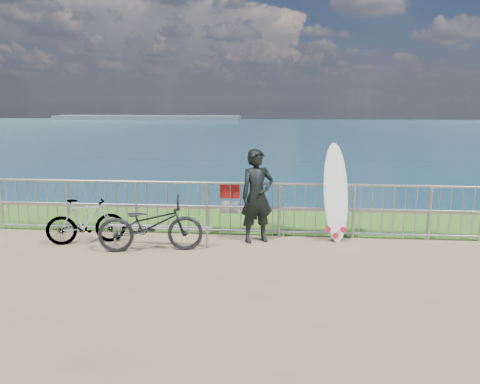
# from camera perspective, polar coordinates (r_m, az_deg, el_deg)

# --- Properties ---
(grass_strip) EXTENTS (120.00, 120.00, 0.00)m
(grass_strip) POSITION_cam_1_polar(r_m,az_deg,el_deg) (10.88, -0.49, -3.55)
(grass_strip) COLOR #30651B
(grass_strip) RESTS_ON ground
(seascape) EXTENTS (260.00, 260.00, 5.00)m
(seascape) POSITION_cam_1_polar(r_m,az_deg,el_deg) (161.72, -11.11, 8.67)
(seascape) COLOR brown
(seascape) RESTS_ON ground
(railing) EXTENTS (10.06, 0.10, 1.13)m
(railing) POSITION_cam_1_polar(r_m,az_deg,el_deg) (9.68, -1.02, -1.96)
(railing) COLOR #92959A
(railing) RESTS_ON ground
(surfer) EXTENTS (0.80, 0.69, 1.85)m
(surfer) POSITION_cam_1_polar(r_m,az_deg,el_deg) (9.17, 2.09, -0.50)
(surfer) COLOR black
(surfer) RESTS_ON ground
(surfboard) EXTENTS (0.62, 0.58, 1.96)m
(surfboard) POSITION_cam_1_polar(r_m,az_deg,el_deg) (9.46, 11.59, -0.50)
(surfboard) COLOR white
(surfboard) RESTS_ON ground
(bicycle_near) EXTENTS (2.02, 1.02, 1.01)m
(bicycle_near) POSITION_cam_1_polar(r_m,az_deg,el_deg) (8.84, -10.85, -3.93)
(bicycle_near) COLOR black
(bicycle_near) RESTS_ON ground
(bicycle_far) EXTENTS (1.55, 0.88, 0.90)m
(bicycle_far) POSITION_cam_1_polar(r_m,az_deg,el_deg) (9.62, -18.29, -3.41)
(bicycle_far) COLOR black
(bicycle_far) RESTS_ON ground
(bike_rack) EXTENTS (2.01, 0.05, 0.42)m
(bike_rack) POSITION_cam_1_polar(r_m,az_deg,el_deg) (9.15, -9.71, -4.42)
(bike_rack) COLOR #92959A
(bike_rack) RESTS_ON ground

